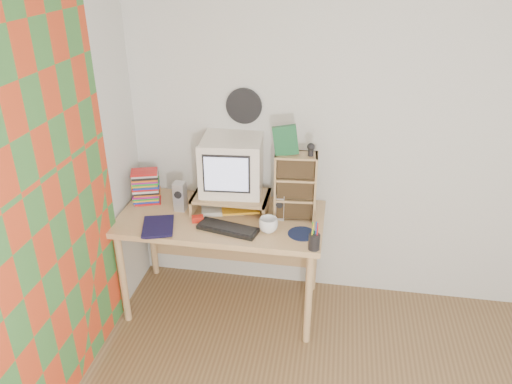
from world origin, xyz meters
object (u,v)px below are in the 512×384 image
(mug, at_px, (268,225))
(diary, at_px, (142,226))
(dvd_stack, at_px, (146,186))
(cd_rack, at_px, (295,187))
(crt_monitor, at_px, (231,166))
(desk, at_px, (224,228))
(keyboard, at_px, (228,229))

(mug, height_order, diary, mug)
(dvd_stack, height_order, mug, dvd_stack)
(cd_rack, bearing_deg, dvd_stack, 173.16)
(crt_monitor, distance_m, dvd_stack, 0.65)
(dvd_stack, bearing_deg, diary, -92.13)
(desk, bearing_deg, cd_rack, 1.36)
(desk, relative_size, mug, 11.30)
(cd_rack, distance_m, diary, 1.04)
(crt_monitor, bearing_deg, cd_rack, -14.22)
(desk, bearing_deg, mug, -31.00)
(desk, bearing_deg, dvd_stack, 174.63)
(crt_monitor, xyz_separation_m, mug, (0.30, -0.30, -0.26))
(crt_monitor, bearing_deg, desk, -123.21)
(desk, xyz_separation_m, crt_monitor, (0.05, 0.09, 0.45))
(diary, bearing_deg, crt_monitor, 21.95)
(desk, distance_m, diary, 0.59)
(mug, relative_size, diary, 0.51)
(keyboard, bearing_deg, cd_rack, 44.84)
(cd_rack, bearing_deg, mug, -127.53)
(desk, bearing_deg, keyboard, -69.89)
(dvd_stack, height_order, cd_rack, cd_rack)
(keyboard, xyz_separation_m, mug, (0.26, 0.03, 0.04))
(cd_rack, distance_m, mug, 0.32)
(crt_monitor, relative_size, diary, 1.65)
(mug, bearing_deg, keyboard, -173.53)
(keyboard, bearing_deg, mug, 19.51)
(desk, relative_size, dvd_stack, 5.41)
(crt_monitor, bearing_deg, dvd_stack, 178.32)
(keyboard, xyz_separation_m, cd_rack, (0.41, 0.25, 0.22))
(dvd_stack, xyz_separation_m, mug, (0.92, -0.26, -0.08))
(keyboard, xyz_separation_m, dvd_stack, (-0.66, 0.29, 0.12))
(mug, bearing_deg, dvd_stack, 164.04)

